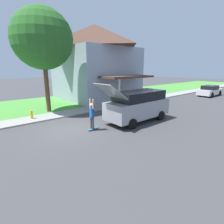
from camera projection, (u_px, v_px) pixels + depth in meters
ground_plane at (70, 129)px, 10.95m from camera, size 120.00×120.00×0.00m
lawn at (85, 100)px, 20.62m from camera, size 10.00×80.00×0.08m
sidewalk at (109, 106)px, 17.35m from camera, size 1.80×80.00×0.10m
house at (95, 61)px, 20.89m from camera, size 11.28×8.56×8.49m
lawn_tree_near at (43, 39)px, 13.69m from camera, size 4.74×4.74×8.22m
suv_parked at (138, 105)px, 12.36m from camera, size 2.08×5.62×2.86m
car_down_street at (210, 91)px, 23.79m from camera, size 1.85×4.41×1.41m
skateboarder at (92, 115)px, 10.53m from camera, size 0.41×0.23×1.94m
skateboard at (93, 129)px, 10.81m from camera, size 0.22×0.77×0.10m
fire_hydrant at (32, 114)px, 12.85m from camera, size 0.20×0.20×0.64m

